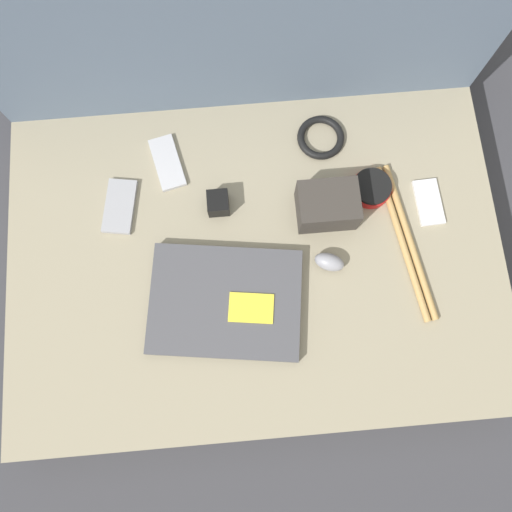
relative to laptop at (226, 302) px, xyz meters
The scene contains 13 objects.
ground_plane 0.19m from the laptop, 51.80° to the left, with size 8.00×8.00×0.00m, color #38383D.
couch_seat 0.14m from the laptop, 51.80° to the left, with size 1.05×0.72×0.14m.
couch_backrest 0.57m from the laptop, 82.74° to the left, with size 1.05×0.20×0.52m.
laptop is the anchor object (origin of this frame).
computer_mouse 0.23m from the laptop, 16.19° to the left, with size 0.07×0.06×0.04m.
speaker_puck 0.40m from the laptop, 33.52° to the left, with size 0.09×0.09×0.03m.
phone_silver 0.34m from the laptop, 108.33° to the left, with size 0.08×0.13×0.01m.
phone_black 0.31m from the laptop, 133.11° to the left, with size 0.08×0.13×0.01m.
phone_small 0.49m from the laptop, 21.70° to the left, with size 0.06×0.10×0.01m.
camera_pouch 0.29m from the laptop, 38.27° to the left, with size 0.12×0.09×0.08m.
charger_brick 0.21m from the laptop, 90.04° to the left, with size 0.04×0.05×0.04m.
cable_coil 0.42m from the laptop, 55.86° to the left, with size 0.11×0.11×0.02m.
drumstick_pair 0.40m from the laptop, 14.04° to the left, with size 0.08×0.35×0.01m.
Camera 1 is at (-0.02, -0.24, 1.16)m, focal length 35.00 mm.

